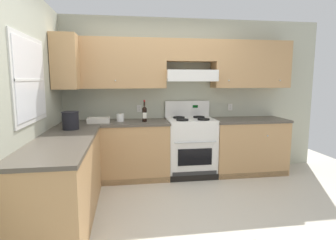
{
  "coord_description": "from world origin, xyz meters",
  "views": [
    {
      "loc": [
        -0.56,
        -3.05,
        1.55
      ],
      "look_at": [
        0.02,
        0.7,
        1.0
      ],
      "focal_mm": 29.65,
      "sensor_mm": 36.0,
      "label": 1
    }
  ],
  "objects_px": {
    "paper_towel_roll": "(120,117)",
    "wine_bottle": "(144,113)",
    "stove": "(191,146)",
    "bowl": "(99,121)",
    "bucket": "(70,120)"
  },
  "relations": [
    {
      "from": "wine_bottle",
      "to": "bucket",
      "type": "bearing_deg",
      "value": -151.69
    },
    {
      "from": "bucket",
      "to": "wine_bottle",
      "type": "bearing_deg",
      "value": 28.31
    },
    {
      "from": "bowl",
      "to": "bucket",
      "type": "xyz_separation_m",
      "value": [
        -0.31,
        -0.53,
        0.1
      ]
    },
    {
      "from": "bowl",
      "to": "bucket",
      "type": "bearing_deg",
      "value": -119.74
    },
    {
      "from": "bucket",
      "to": "bowl",
      "type": "bearing_deg",
      "value": 60.26
    },
    {
      "from": "wine_bottle",
      "to": "bucket",
      "type": "distance_m",
      "value": 1.13
    },
    {
      "from": "bucket",
      "to": "paper_towel_roll",
      "type": "bearing_deg",
      "value": 45.15
    },
    {
      "from": "wine_bottle",
      "to": "bowl",
      "type": "xyz_separation_m",
      "value": [
        -0.69,
        -0.0,
        -0.11
      ]
    },
    {
      "from": "bucket",
      "to": "paper_towel_roll",
      "type": "distance_m",
      "value": 0.89
    },
    {
      "from": "stove",
      "to": "wine_bottle",
      "type": "bearing_deg",
      "value": -175.81
    },
    {
      "from": "paper_towel_roll",
      "to": "wine_bottle",
      "type": "bearing_deg",
      "value": -13.82
    },
    {
      "from": "stove",
      "to": "bowl",
      "type": "distance_m",
      "value": 1.51
    },
    {
      "from": "stove",
      "to": "paper_towel_roll",
      "type": "height_order",
      "value": "stove"
    },
    {
      "from": "bowl",
      "to": "bucket",
      "type": "height_order",
      "value": "bucket"
    },
    {
      "from": "stove",
      "to": "bucket",
      "type": "height_order",
      "value": "stove"
    }
  ]
}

